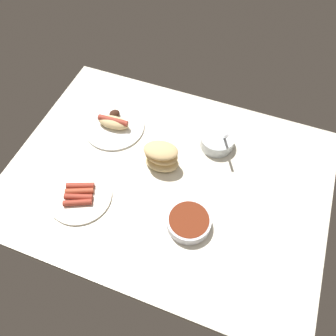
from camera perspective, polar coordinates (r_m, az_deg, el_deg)
ground_plane at (r=132.45cm, az=-0.17°, el=-1.82°), size 120.00×90.00×3.00cm
bowl_chili at (r=119.91cm, az=3.46°, el=-8.84°), size 15.47×15.47×4.22cm
plate_sausages at (r=130.07cm, az=-14.41°, el=-4.43°), size 23.49×23.49×3.14cm
bowl_coleslaw at (r=139.07cm, az=8.13°, el=4.52°), size 13.49×13.49×15.16cm
bread_stack at (r=130.00cm, az=-1.11°, el=1.99°), size 14.51×10.70×10.80cm
plate_hotdog_assembled at (r=146.40cm, az=-8.93°, el=7.14°), size 25.16×25.16×5.61cm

